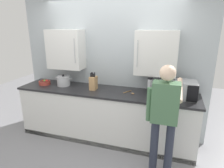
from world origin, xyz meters
TOP-DOWN VIEW (x-y plane):
  - ground_plane at (0.00, 0.00)m, footprint 9.53×9.53m
  - back_wall_tiled at (-0.00, 1.11)m, footprint 3.54×0.44m
  - counter_unit at (0.00, 0.78)m, footprint 3.21×0.69m
  - microwave_oven at (1.20, 0.81)m, footprint 0.58×0.76m
  - stock_pot at (-0.85, 0.82)m, footprint 0.35×0.25m
  - wooden_spoon at (0.46, 0.78)m, footprint 0.20×0.19m
  - fruit_bowl at (-1.24, 0.77)m, footprint 0.22×0.22m
  - knife_block at (-0.22, 0.77)m, footprint 0.11×0.15m
  - thermos_flask at (0.79, 0.77)m, footprint 0.08×0.08m
  - person_figure at (1.06, 0.09)m, footprint 0.44×0.53m

SIDE VIEW (x-z plane):
  - ground_plane at x=0.00m, z-range 0.00..0.00m
  - counter_unit at x=0.00m, z-range 0.00..0.95m
  - wooden_spoon at x=0.46m, z-range 0.96..0.97m
  - person_figure at x=1.06m, z-range 0.16..1.78m
  - fruit_bowl at x=-1.24m, z-range 0.95..1.05m
  - stock_pot at x=-0.85m, z-range 0.94..1.15m
  - knife_block at x=-0.22m, z-range 0.91..1.24m
  - microwave_oven at x=1.20m, z-range 0.95..1.23m
  - thermos_flask at x=0.79m, z-range 0.96..1.27m
  - back_wall_tiled at x=0.00m, z-range 0.07..2.75m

